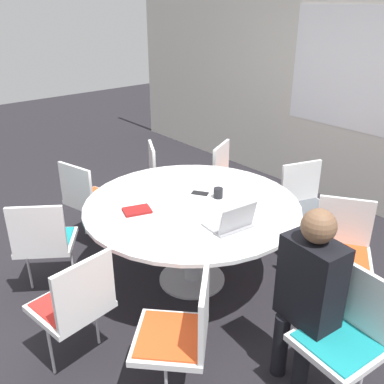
{
  "coord_description": "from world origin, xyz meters",
  "views": [
    {
      "loc": [
        2.37,
        -2.01,
        2.26
      ],
      "look_at": [
        0.0,
        0.0,
        0.85
      ],
      "focal_mm": 40.0,
      "sensor_mm": 36.0,
      "label": 1
    }
  ],
  "objects_px": {
    "chair_5": "(88,196)",
    "laptop": "(231,222)",
    "spiral_notebook": "(137,210)",
    "cell_phone": "(200,193)",
    "chair_8": "(182,330)",
    "handbag": "(275,218)",
    "chair_6": "(44,239)",
    "coffee_cup": "(218,193)",
    "chair_7": "(75,301)",
    "chair_1": "(342,246)",
    "person_0": "(309,287)",
    "chair_3": "(232,177)",
    "chair_4": "(165,175)",
    "chair_2": "(307,202)",
    "chair_0": "(347,330)"
  },
  "relations": [
    {
      "from": "chair_5",
      "to": "spiral_notebook",
      "type": "distance_m",
      "value": 1.01
    },
    {
      "from": "chair_4",
      "to": "chair_8",
      "type": "height_order",
      "value": "same"
    },
    {
      "from": "chair_7",
      "to": "person_0",
      "type": "bearing_deg",
      "value": -52.86
    },
    {
      "from": "chair_8",
      "to": "handbag",
      "type": "relative_size",
      "value": 2.4
    },
    {
      "from": "chair_2",
      "to": "chair_4",
      "type": "distance_m",
      "value": 1.52
    },
    {
      "from": "person_0",
      "to": "chair_1",
      "type": "bearing_deg",
      "value": -65.63
    },
    {
      "from": "chair_3",
      "to": "chair_6",
      "type": "distance_m",
      "value": 2.06
    },
    {
      "from": "chair_1",
      "to": "handbag",
      "type": "distance_m",
      "value": 1.25
    },
    {
      "from": "chair_3",
      "to": "laptop",
      "type": "xyz_separation_m",
      "value": [
        1.08,
        -1.1,
        0.28
      ]
    },
    {
      "from": "spiral_notebook",
      "to": "chair_3",
      "type": "bearing_deg",
      "value": 105.66
    },
    {
      "from": "spiral_notebook",
      "to": "cell_phone",
      "type": "relative_size",
      "value": 1.58
    },
    {
      "from": "chair_6",
      "to": "coffee_cup",
      "type": "bearing_deg",
      "value": 6.28
    },
    {
      "from": "chair_0",
      "to": "chair_4",
      "type": "bearing_deg",
      "value": -7.3
    },
    {
      "from": "chair_0",
      "to": "chair_5",
      "type": "distance_m",
      "value": 2.64
    },
    {
      "from": "chair_7",
      "to": "laptop",
      "type": "xyz_separation_m",
      "value": [
        0.26,
        1.11,
        0.28
      ]
    },
    {
      "from": "person_0",
      "to": "cell_phone",
      "type": "relative_size",
      "value": 7.78
    },
    {
      "from": "chair_2",
      "to": "chair_7",
      "type": "bearing_deg",
      "value": 16.55
    },
    {
      "from": "chair_7",
      "to": "person_0",
      "type": "relative_size",
      "value": 0.71
    },
    {
      "from": "chair_1",
      "to": "chair_5",
      "type": "distance_m",
      "value": 2.35
    },
    {
      "from": "chair_3",
      "to": "spiral_notebook",
      "type": "relative_size",
      "value": 3.5
    },
    {
      "from": "chair_2",
      "to": "coffee_cup",
      "type": "xyz_separation_m",
      "value": [
        -0.25,
        -0.92,
        0.27
      ]
    },
    {
      "from": "chair_3",
      "to": "spiral_notebook",
      "type": "bearing_deg",
      "value": -9.93
    },
    {
      "from": "coffee_cup",
      "to": "laptop",
      "type": "bearing_deg",
      "value": -33.14
    },
    {
      "from": "coffee_cup",
      "to": "chair_2",
      "type": "bearing_deg",
      "value": 74.63
    },
    {
      "from": "chair_0",
      "to": "chair_2",
      "type": "relative_size",
      "value": 1.0
    },
    {
      "from": "chair_6",
      "to": "person_0",
      "type": "distance_m",
      "value": 2.07
    },
    {
      "from": "person_0",
      "to": "laptop",
      "type": "xyz_separation_m",
      "value": [
        -0.74,
        0.1,
        0.09
      ]
    },
    {
      "from": "chair_6",
      "to": "chair_8",
      "type": "xyz_separation_m",
      "value": [
        1.5,
        0.19,
        0.0
      ]
    },
    {
      "from": "cell_phone",
      "to": "chair_2",
      "type": "bearing_deg",
      "value": 67.36
    },
    {
      "from": "chair_5",
      "to": "laptop",
      "type": "height_order",
      "value": "laptop"
    },
    {
      "from": "chair_2",
      "to": "chair_7",
      "type": "relative_size",
      "value": 1.0
    },
    {
      "from": "chair_8",
      "to": "spiral_notebook",
      "type": "height_order",
      "value": "chair_8"
    },
    {
      "from": "chair_4",
      "to": "chair_6",
      "type": "height_order",
      "value": "same"
    },
    {
      "from": "spiral_notebook",
      "to": "chair_8",
      "type": "bearing_deg",
      "value": -20.87
    },
    {
      "from": "chair_4",
      "to": "chair_6",
      "type": "bearing_deg",
      "value": -44.86
    },
    {
      "from": "chair_6",
      "to": "chair_4",
      "type": "bearing_deg",
      "value": 51.36
    },
    {
      "from": "chair_2",
      "to": "spiral_notebook",
      "type": "bearing_deg",
      "value": 1.53
    },
    {
      "from": "chair_3",
      "to": "handbag",
      "type": "bearing_deg",
      "value": 87.07
    },
    {
      "from": "chair_5",
      "to": "spiral_notebook",
      "type": "xyz_separation_m",
      "value": [
        0.97,
        -0.07,
        0.24
      ]
    },
    {
      "from": "handbag",
      "to": "chair_8",
      "type": "bearing_deg",
      "value": -64.69
    },
    {
      "from": "chair_2",
      "to": "chair_6",
      "type": "distance_m",
      "value": 2.36
    },
    {
      "from": "chair_3",
      "to": "laptop",
      "type": "bearing_deg",
      "value": 18.81
    },
    {
      "from": "chair_4",
      "to": "chair_8",
      "type": "distance_m",
      "value": 2.36
    },
    {
      "from": "chair_5",
      "to": "handbag",
      "type": "xyz_separation_m",
      "value": [
        1.04,
        1.6,
        -0.38
      ]
    },
    {
      "from": "chair_5",
      "to": "coffee_cup",
      "type": "bearing_deg",
      "value": 12.16
    },
    {
      "from": "person_0",
      "to": "cell_phone",
      "type": "bearing_deg",
      "value": -7.36
    },
    {
      "from": "chair_4",
      "to": "coffee_cup",
      "type": "xyz_separation_m",
      "value": [
        1.13,
        -0.29,
        0.27
      ]
    },
    {
      "from": "chair_7",
      "to": "chair_8",
      "type": "relative_size",
      "value": 1.0
    },
    {
      "from": "chair_2",
      "to": "spiral_notebook",
      "type": "distance_m",
      "value": 1.66
    },
    {
      "from": "handbag",
      "to": "chair_4",
      "type": "bearing_deg",
      "value": -143.39
    }
  ]
}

